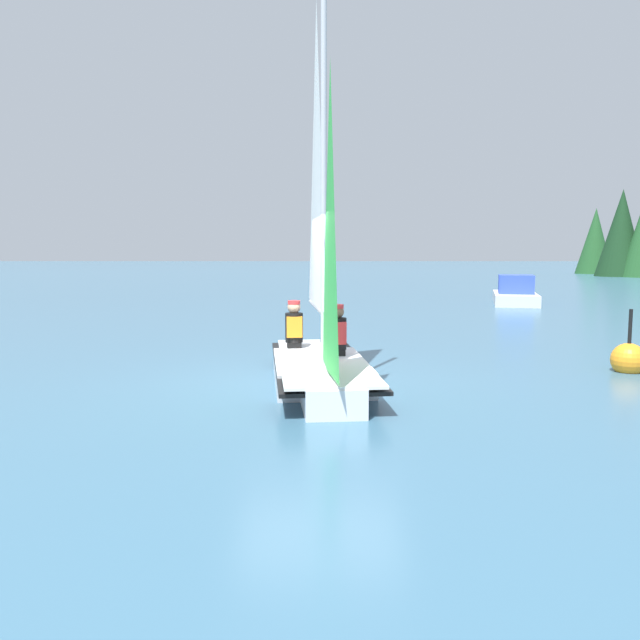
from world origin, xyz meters
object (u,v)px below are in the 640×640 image
object	(u,v)px
sailboat_main	(320,319)
sailor_crew	(294,332)
motorboat_distant	(515,294)
buoy_marker	(628,360)
sailor_helm	(337,338)

from	to	relation	value
sailboat_main	sailor_crew	world-z (taller)	sailboat_main
sailboat_main	sailor_crew	bearing A→B (deg)	-165.31
motorboat_distant	sailboat_main	bearing A→B (deg)	-13.00
sailor_crew	motorboat_distant	distance (m)	15.65
motorboat_distant	buoy_marker	distance (m)	13.95
sailor_crew	motorboat_distant	xyz separation A→B (m)	(-13.52, 7.88, -0.25)
sailor_helm	sailor_crew	bearing A→B (deg)	-143.75
sailboat_main	sailor_helm	distance (m)	0.60
sailor_helm	motorboat_distant	bearing A→B (deg)	147.64
sailboat_main	buoy_marker	distance (m)	5.27
sailboat_main	motorboat_distant	size ratio (longest dim) A/B	1.39
sailboat_main	motorboat_distant	xyz separation A→B (m)	(-14.72, 7.43, -0.60)
buoy_marker	sailor_helm	bearing A→B (deg)	-83.49
sailor_helm	motorboat_distant	distance (m)	16.01
sailor_helm	buoy_marker	world-z (taller)	sailor_helm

